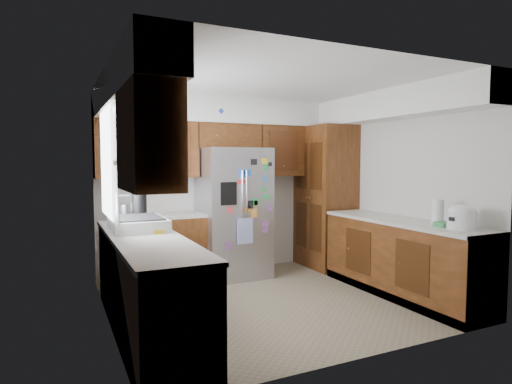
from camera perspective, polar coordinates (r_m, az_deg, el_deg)
floor at (r=5.12m, az=2.31°, el=-14.30°), size 3.60×3.60×0.00m
room_shell at (r=5.14m, az=-0.57°, el=6.41°), size 3.64×3.24×2.52m
left_counter_run at (r=4.57m, az=-13.41°, el=-11.03°), size 1.36×3.20×0.92m
right_counter_run at (r=5.49m, az=18.91°, el=-8.69°), size 0.63×2.25×0.92m
pantry at (r=6.64m, az=9.22°, el=-0.64°), size 0.60×0.90×2.15m
fridge at (r=5.99m, az=-3.02°, el=-2.77°), size 0.90×0.79×1.80m
bridge_cabinet at (r=6.17m, az=-3.86°, el=7.42°), size 0.96×0.34×0.35m
fridge_top_items at (r=6.12m, az=-3.96°, el=10.35°), size 0.63×0.30×0.30m
sink_assembly at (r=4.50m, az=-15.44°, el=-4.04°), size 0.52×0.70×0.37m
left_counter_clutter at (r=5.22m, az=-16.13°, el=-2.28°), size 0.38×0.84×0.38m
rice_cooker at (r=4.85m, az=25.74°, el=-2.97°), size 0.30×0.29×0.25m
paper_towel at (r=5.09m, az=23.08°, el=-2.49°), size 0.12×0.12×0.28m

